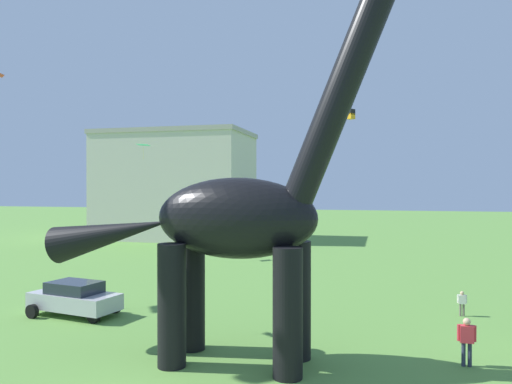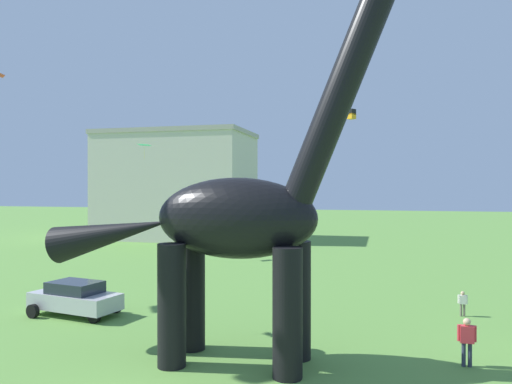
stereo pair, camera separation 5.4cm
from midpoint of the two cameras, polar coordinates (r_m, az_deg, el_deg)
name	(u,v)px [view 1 (the left image)]	position (r m, az deg, el deg)	size (l,w,h in m)	color
dinosaur_sculpture	(234,218)	(16.42, -2.65, -3.05)	(12.77, 2.71, 13.35)	black
parked_sedan_left	(75,298)	(24.38, -20.38, -11.46)	(4.45, 2.50, 1.55)	#B7B7BC
person_watching_child	(462,301)	(24.68, 22.75, -11.60)	(0.43, 0.19, 1.14)	#6B6056
person_vendor_side	(467,337)	(18.06, 23.19, -15.23)	(0.59, 0.26, 1.58)	#2D3347
kite_far_right	(350,114)	(35.45, 10.87, 8.86)	(0.67, 0.67, 0.69)	black
kite_high_right	(143,145)	(41.48, -12.99, 5.35)	(1.25, 1.28, 1.28)	green
background_building_block	(176,185)	(57.78, -9.32, 0.81)	(17.05, 10.56, 12.33)	beige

